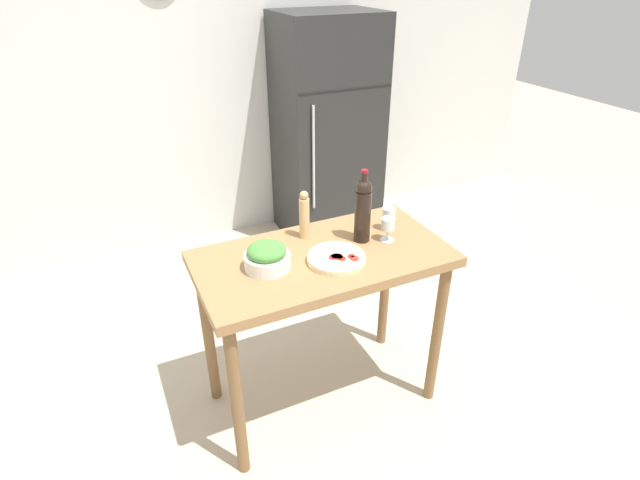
% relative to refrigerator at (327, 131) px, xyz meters
% --- Properties ---
extents(ground_plane, '(14.00, 14.00, 0.00)m').
position_rel_refrigerator_xyz_m(ground_plane, '(-0.89, -1.77, -0.90)').
color(ground_plane, '#BCAD93').
extents(wall_back, '(6.40, 0.08, 2.60)m').
position_rel_refrigerator_xyz_m(wall_back, '(-0.89, 0.36, 0.40)').
color(wall_back, silver).
rests_on(wall_back, ground_plane).
extents(refrigerator, '(0.78, 0.64, 1.80)m').
position_rel_refrigerator_xyz_m(refrigerator, '(0.00, 0.00, 0.00)').
color(refrigerator, black).
rests_on(refrigerator, ground_plane).
extents(prep_counter, '(1.19, 0.62, 0.92)m').
position_rel_refrigerator_xyz_m(prep_counter, '(-0.89, -1.77, -0.10)').
color(prep_counter, olive).
rests_on(prep_counter, ground_plane).
extents(wine_bottle, '(0.08, 0.08, 0.37)m').
position_rel_refrigerator_xyz_m(wine_bottle, '(-0.66, -1.73, 0.19)').
color(wine_bottle, black).
rests_on(wine_bottle, prep_counter).
extents(wine_glass_near, '(0.07, 0.07, 0.12)m').
position_rel_refrigerator_xyz_m(wine_glass_near, '(-0.54, -1.79, 0.11)').
color(wine_glass_near, silver).
rests_on(wine_glass_near, prep_counter).
extents(wine_glass_far, '(0.07, 0.07, 0.12)m').
position_rel_refrigerator_xyz_m(wine_glass_far, '(-0.48, -1.69, 0.11)').
color(wine_glass_far, silver).
rests_on(wine_glass_far, prep_counter).
extents(pepper_mill, '(0.05, 0.05, 0.25)m').
position_rel_refrigerator_xyz_m(pepper_mill, '(-0.90, -1.59, 0.15)').
color(pepper_mill, tan).
rests_on(pepper_mill, prep_counter).
extents(salad_bowl, '(0.21, 0.21, 0.12)m').
position_rel_refrigerator_xyz_m(salad_bowl, '(-1.16, -1.78, 0.08)').
color(salad_bowl, white).
rests_on(salad_bowl, prep_counter).
extents(homemade_pizza, '(0.27, 0.27, 0.03)m').
position_rel_refrigerator_xyz_m(homemade_pizza, '(-0.86, -1.86, 0.04)').
color(homemade_pizza, beige).
rests_on(homemade_pizza, prep_counter).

